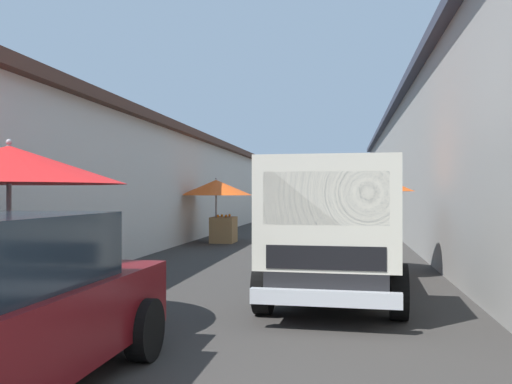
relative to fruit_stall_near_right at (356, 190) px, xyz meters
name	(u,v)px	position (x,y,z in m)	size (l,w,h in m)	color
ground	(287,251)	(4.06, 1.80, -1.67)	(90.00, 90.00, 0.00)	#33302D
building_left_whitewash	(90,186)	(6.31, 8.78, 0.19)	(49.80, 7.50, 3.71)	beige
fruit_stall_near_right	(356,190)	(0.00, 0.00, 0.00)	(2.29, 2.29, 2.21)	#9E9EA3
fruit_stall_near_left	(8,181)	(-5.35, 4.04, 0.08)	(2.67, 2.67, 2.24)	#9E9EA3
fruit_stall_far_right	(217,195)	(6.23, 4.31, -0.12)	(2.35, 2.35, 2.12)	#9E9EA3
delivery_truck	(333,233)	(-3.21, 0.39, -0.63)	(4.99, 2.12, 2.08)	black
vendor_by_crates	(319,214)	(7.78, 1.10, -0.78)	(0.28, 0.62, 1.56)	navy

